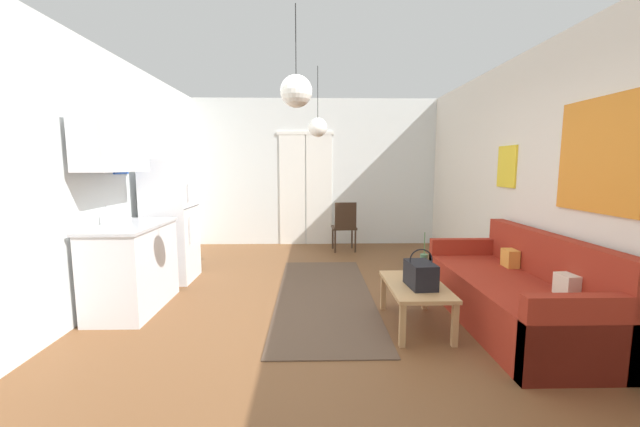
# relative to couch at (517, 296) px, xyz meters

# --- Properties ---
(ground_plane) EXTENTS (5.24, 8.12, 0.10)m
(ground_plane) POSITION_rel_couch_xyz_m (-1.90, 0.07, -0.34)
(ground_plane) COLOR brown
(wall_back) EXTENTS (4.84, 0.13, 2.79)m
(wall_back) POSITION_rel_couch_xyz_m (-1.91, 3.88, 1.10)
(wall_back) COLOR silver
(wall_back) RESTS_ON ground_plane
(wall_right) EXTENTS (0.12, 7.72, 2.79)m
(wall_right) POSITION_rel_couch_xyz_m (0.46, 0.07, 1.11)
(wall_right) COLOR silver
(wall_right) RESTS_ON ground_plane
(wall_left) EXTENTS (0.12, 7.72, 2.79)m
(wall_left) POSITION_rel_couch_xyz_m (-4.27, 0.07, 1.11)
(wall_left) COLOR silver
(wall_left) RESTS_ON ground_plane
(area_rug) EXTENTS (1.10, 3.00, 0.01)m
(area_rug) POSITION_rel_couch_xyz_m (-1.82, 0.85, -0.28)
(area_rug) COLOR brown
(area_rug) RESTS_ON ground_plane
(couch) EXTENTS (0.89, 2.10, 0.88)m
(couch) POSITION_rel_couch_xyz_m (0.00, 0.00, 0.00)
(couch) COLOR maroon
(couch) RESTS_ON ground_plane
(coffee_table) EXTENTS (0.53, 0.93, 0.41)m
(coffee_table) POSITION_rel_couch_xyz_m (-0.98, -0.00, 0.07)
(coffee_table) COLOR tan
(coffee_table) RESTS_ON ground_plane
(bamboo_vase) EXTENTS (0.08, 0.08, 0.47)m
(bamboo_vase) POSITION_rel_couch_xyz_m (-0.86, 0.17, 0.25)
(bamboo_vase) COLOR #47704C
(bamboo_vase) RESTS_ON coffee_table
(handbag) EXTENTS (0.25, 0.36, 0.36)m
(handbag) POSITION_rel_couch_xyz_m (-0.97, -0.09, 0.25)
(handbag) COLOR black
(handbag) RESTS_ON coffee_table
(refrigerator) EXTENTS (0.59, 0.63, 1.61)m
(refrigerator) POSITION_rel_couch_xyz_m (-3.84, 1.53, 0.52)
(refrigerator) COLOR white
(refrigerator) RESTS_ON ground_plane
(kitchen_counter) EXTENTS (0.60, 1.10, 2.02)m
(kitchen_counter) POSITION_rel_couch_xyz_m (-3.91, 0.50, 0.48)
(kitchen_counter) COLOR silver
(kitchen_counter) RESTS_ON ground_plane
(accent_chair) EXTENTS (0.45, 0.43, 0.89)m
(accent_chair) POSITION_rel_couch_xyz_m (-1.38, 3.15, 0.20)
(accent_chair) COLOR #382619
(accent_chair) RESTS_ON ground_plane
(pendant_lamp_near) EXTENTS (0.26, 0.26, 0.80)m
(pendant_lamp_near) POSITION_rel_couch_xyz_m (-2.09, -0.30, 1.84)
(pendant_lamp_near) COLOR black
(pendant_lamp_far) EXTENTS (0.25, 0.25, 0.89)m
(pendant_lamp_far) POSITION_rel_couch_xyz_m (-1.89, 1.55, 1.74)
(pendant_lamp_far) COLOR black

